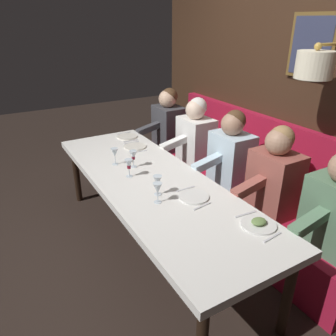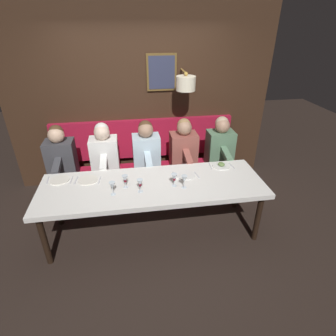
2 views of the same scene
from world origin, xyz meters
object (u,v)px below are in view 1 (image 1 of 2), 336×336
diner_middle (231,153)px  wine_glass_1 (115,153)px  diner_far (195,135)px  wine_glass_2 (129,165)px  diner_farthest (168,122)px  wine_glass_3 (158,189)px  wine_glass_4 (158,181)px  wine_glass_0 (133,156)px  diner_near (275,174)px  dining_table (152,186)px

diner_middle → wine_glass_1: 1.13m
diner_far → wine_glass_1: size_ratio=4.82×
diner_middle → wine_glass_2: (-1.02, 0.16, 0.04)m
diner_middle → diner_farthest: (0.00, 1.23, 0.00)m
wine_glass_3 → wine_glass_2: bearing=90.6°
wine_glass_3 → wine_glass_4: 0.12m
diner_middle → wine_glass_3: bearing=-160.6°
diner_middle → wine_glass_4: bearing=-165.4°
wine_glass_1 → wine_glass_4: size_ratio=1.00×
wine_glass_1 → wine_glass_2: bearing=-88.4°
diner_middle → wine_glass_0: (-0.90, 0.33, 0.04)m
diner_far → diner_farthest: same height
diner_near → diner_farthest: (0.00, 1.80, 0.00)m
diner_far → wine_glass_2: (-1.02, -0.46, 0.04)m
dining_table → wine_glass_4: (-0.08, -0.25, 0.18)m
wine_glass_4 → wine_glass_3: bearing=-118.6°
diner_farthest → dining_table: bearing=-125.6°
diner_far → diner_near: bearing=-90.0°
dining_table → wine_glass_3: (-0.14, -0.36, 0.18)m
diner_farthest → wine_glass_4: (-0.96, -1.48, 0.04)m
diner_middle → diner_near: bearing=-90.0°
dining_table → wine_glass_3: size_ratio=16.64×
diner_far → wine_glass_1: diner_far is taller
diner_farthest → diner_near: bearing=-90.0°
wine_glass_2 → wine_glass_4: same height
wine_glass_0 → diner_middle: bearing=-20.0°
diner_middle → wine_glass_0: diner_middle is taller
diner_farthest → wine_glass_0: (-0.90, -0.90, 0.04)m
wine_glass_0 → wine_glass_2: 0.21m
diner_near → wine_glass_4: (-0.96, 0.32, 0.04)m
wine_glass_4 → wine_glass_2: bearing=98.9°
diner_middle → wine_glass_3: 1.08m
diner_middle → wine_glass_2: 1.04m
diner_middle → wine_glass_2: bearing=171.1°
diner_far → dining_table: bearing=-145.1°
diner_farthest → wine_glass_1: 1.28m
dining_table → wine_glass_2: 0.28m
wine_glass_0 → wine_glass_4: 0.58m
diner_farthest → wine_glass_3: (-1.02, -1.59, 0.04)m
wine_glass_4 → wine_glass_1: bearing=95.7°
dining_table → diner_near: diner_near is taller
wine_glass_3 → wine_glass_1: bearing=90.9°
dining_table → diner_far: bearing=34.9°
diner_middle → diner_far: 0.62m
diner_middle → diner_farthest: bearing=90.0°
wine_glass_0 → wine_glass_4: bearing=-95.4°
wine_glass_4 → wine_glass_0: bearing=84.6°
dining_table → diner_far: size_ratio=3.45×
wine_glass_2 → wine_glass_0: bearing=54.6°
diner_far → wine_glass_2: size_ratio=4.82×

